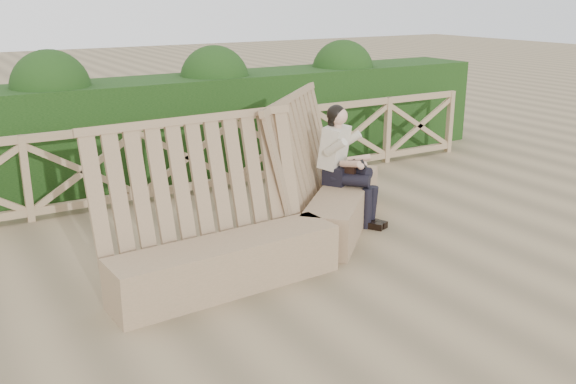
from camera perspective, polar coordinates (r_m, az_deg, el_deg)
ground at (r=6.34m, az=3.79°, el=-8.38°), size 60.00×60.00×0.00m
bench at (r=7.00m, az=-0.20°, el=-2.19°), size 4.15×2.31×1.62m
woman at (r=7.87m, az=4.98°, el=2.85°), size 0.66×0.90×1.46m
guardrail at (r=9.07m, az=-8.88°, el=3.10°), size 10.10×0.09×1.10m
hedge at (r=10.13m, az=-11.56°, el=5.57°), size 12.00×1.20×1.50m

